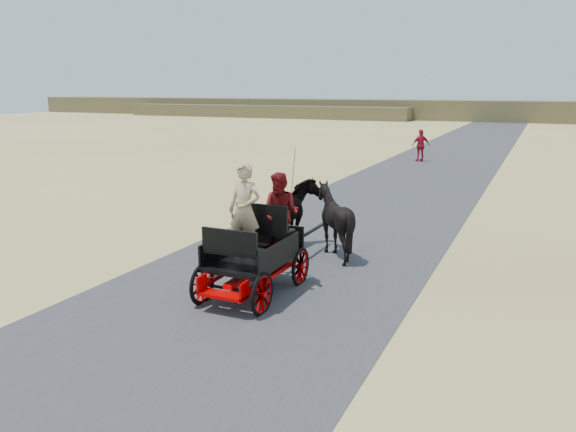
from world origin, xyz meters
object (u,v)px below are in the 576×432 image
at_px(carriage, 254,275).
at_px(horse_left, 291,216).
at_px(horse_right, 334,221).
at_px(pedestrian, 421,145).

xyz_separation_m(carriage, horse_left, (-0.55, 3.00, 0.49)).
height_order(carriage, horse_right, horse_right).
height_order(horse_left, pedestrian, pedestrian).
bearing_deg(carriage, pedestrian, 93.17).
xyz_separation_m(horse_left, horse_right, (1.10, 0.00, 0.00)).
xyz_separation_m(carriage, pedestrian, (-1.18, 21.38, 0.50)).
xyz_separation_m(horse_left, pedestrian, (-0.63, 18.38, 0.02)).
relative_size(horse_right, pedestrian, 0.98).
bearing_deg(pedestrian, carriage, 55.82).
xyz_separation_m(horse_right, pedestrian, (-1.73, 18.38, 0.01)).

